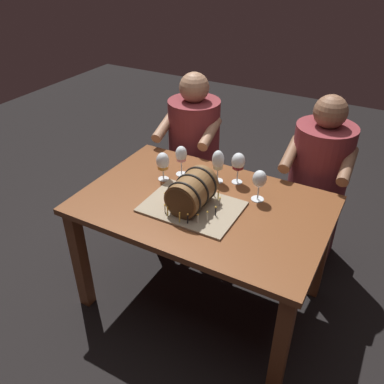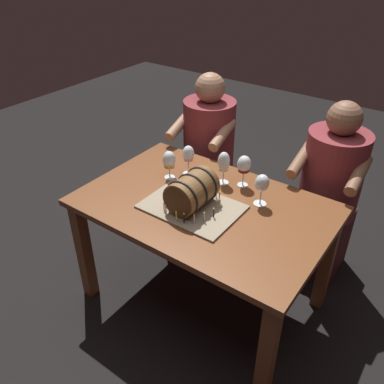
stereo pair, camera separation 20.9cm
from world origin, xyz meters
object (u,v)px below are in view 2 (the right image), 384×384
Objects in this scene: wine_glass_amber at (169,161)px; person_seated_right at (327,196)px; wine_glass_rose at (188,155)px; barrel_cake at (192,194)px; wine_glass_red at (244,165)px; person_seated_left at (208,157)px; dining_table at (204,219)px; wine_glass_empty at (262,184)px; wine_glass_white at (224,163)px.

person_seated_right is at bearing 38.44° from wine_glass_amber.
wine_glass_rose is 0.93m from person_seated_right.
barrel_cake reaches higher than wine_glass_red.
barrel_cake is at bearing -121.39° from person_seated_right.
wine_glass_amber is 0.69m from person_seated_left.
person_seated_right reaches higher than dining_table.
wine_glass_empty is (0.17, -0.11, -0.00)m from wine_glass_red.
wine_glass_empty is (0.25, 0.17, 0.24)m from dining_table.
dining_table is at bearing -82.25° from wine_glass_white.
person_seated_left reaches higher than barrel_cake.
barrel_cake is 2.51× the size of wine_glass_white.
wine_glass_amber is (-0.32, 0.10, 0.22)m from dining_table.
wine_glass_rose is 0.16× the size of person_seated_left.
person_seated_left reaches higher than wine_glass_empty.
wine_glass_empty is at bearing 41.37° from barrel_cake.
wine_glass_rose is at bearing 141.46° from dining_table.
wine_glass_white is (-0.11, -0.04, -0.00)m from wine_glass_red.
dining_table is 1.13× the size of person_seated_right.
barrel_cake is 0.42× the size of person_seated_right.
wine_glass_amber is 1.03m from person_seated_right.
wine_glass_empty is (0.57, 0.07, 0.01)m from wine_glass_amber.
wine_glass_red is at bearing -39.62° from person_seated_left.
person_seated_left is at bearing 180.00° from person_seated_right.
wine_glass_rose is at bearing 129.16° from barrel_cake.
person_seated_right reaches higher than wine_glass_red.
wine_glass_white is (0.29, 0.14, 0.02)m from wine_glass_amber.
wine_glass_amber is 0.15× the size of person_seated_right.
wine_glass_amber is (-0.40, -0.18, -0.02)m from wine_glass_red.
barrel_cake is at bearing -138.63° from wine_glass_empty.
barrel_cake is 0.93m from person_seated_left.
person_seated_left is 1.00× the size of person_seated_right.
wine_glass_red is at bearing 24.28° from wine_glass_amber.
person_seated_right is at bearing 44.70° from wine_glass_white.
wine_glass_empty is (0.28, -0.07, -0.00)m from wine_glass_white.
person_seated_right is (0.48, 0.79, -0.25)m from barrel_cake.
wine_glass_empty is 0.50m from wine_glass_rose.
barrel_cake is 2.78× the size of wine_glass_empty.
person_seated_left is (-0.13, 0.62, -0.28)m from wine_glass_amber.
wine_glass_white is at bearing -135.30° from person_seated_right.
wine_glass_white reaches higher than wine_glass_empty.
barrel_cake is at bearing -31.27° from wine_glass_amber.
wine_glass_red is at bearing 22.40° from wine_glass_white.
wine_glass_red reaches higher than wine_glass_empty.
dining_table is 1.13× the size of person_seated_left.
wine_glass_white is at bearing 90.35° from barrel_cake.
barrel_cake is 0.34m from wine_glass_amber.
person_seated_right is (0.45, 0.72, -0.06)m from dining_table.
barrel_cake is at bearing -89.65° from wine_glass_white.
dining_table is at bearing -17.93° from wine_glass_amber.
barrel_cake reaches higher than wine_glass_white.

